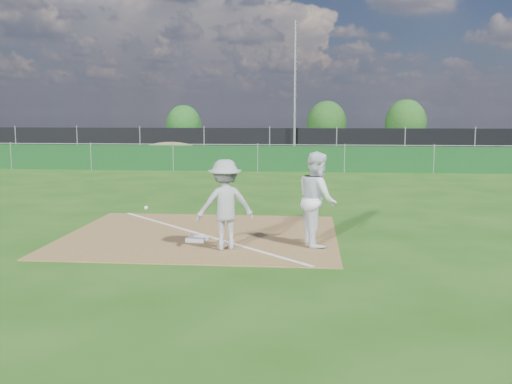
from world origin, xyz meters
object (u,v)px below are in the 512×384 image
Objects in this scene: light_pole at (295,91)px; tree_left at (184,126)px; first_base at (197,239)px; tree_right at (406,123)px; car_right at (353,144)px; runner at (317,199)px; car_left at (199,142)px; tree_mid at (327,124)px; play_at_first at (225,205)px; car_mid at (274,141)px.

light_pole reaches higher than tree_left.
tree_right is at bearing 73.67° from first_base.
tree_right reaches higher than car_right.
light_pole reaches higher than runner.
runner reaches higher than first_base.
tree_right is (8.26, 10.94, -2.08)m from light_pole.
car_left is at bearing 1.15° from runner.
tree_mid is (-1.65, 5.90, 1.26)m from car_right.
tree_right is at bearing 1.33° from tree_left.
car_left is 1.09× the size of tree_right.
first_base is at bearing -93.79° from light_pole.
tree_left is at bearing 102.95° from first_base.
first_base is 0.17× the size of play_at_first.
tree_left is (-7.55, 32.85, 1.64)m from first_base.
car_right is 6.25m from tree_mid.
runner reaches higher than car_mid.
light_pole reaches higher than car_right.
car_mid reaches higher than car_left.
car_right is at bearing 52.68° from light_pole.
tree_left reaches higher than car_right.
car_right is at bearing -23.04° from tree_left.
light_pole reaches higher than first_base.
car_mid is at bearing 102.60° from car_right.
tree_mid reaches higher than play_at_first.
tree_mid reaches higher than car_mid.
tree_mid is at bearing -16.60° from car_mid.
tree_right is (9.74, 33.25, 1.86)m from first_base.
car_mid is at bearing -147.72° from tree_right.
light_pole is at bearing -148.46° from car_mid.
tree_left reaches higher than car_left.
light_pole reaches higher than car_left.
light_pole is 1.95× the size of car_right.
light_pole is at bearing 152.37° from car_right.
tree_right is at bearing -27.11° from car_right.
first_base is 27.27m from car_left.
light_pole reaches higher than car_mid.
runner is 0.54× the size of tree_mid.
tree_right reaches higher than play_at_first.
car_left is 11.06m from tree_mid.
runner reaches higher than car_left.
play_at_first is at bearing -91.92° from light_pole.
tree_left reaches higher than play_at_first.
first_base is (-1.48, -22.31, -3.94)m from light_pole.
tree_right is (14.92, 6.49, 1.22)m from car_left.
tree_right is at bearing -0.10° from tree_mid.
car_left is 5.19m from car_mid.
car_right is (5.34, 0.27, -0.21)m from car_mid.
first_base is 0.10× the size of car_right.
tree_mid is (8.87, 6.50, 1.17)m from car_left.
light_pole reaches higher than tree_mid.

